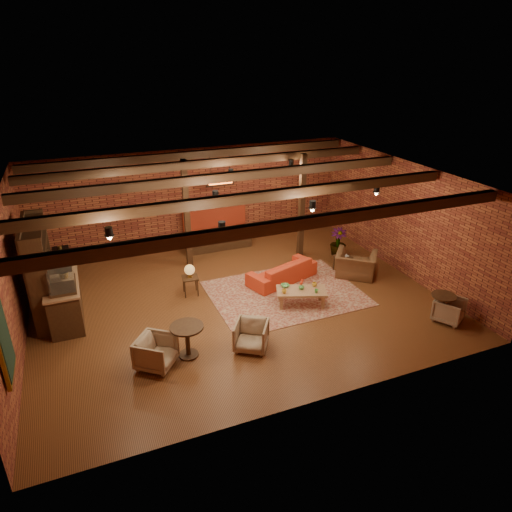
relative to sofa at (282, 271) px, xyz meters
name	(u,v)px	position (x,y,z in m)	size (l,w,h in m)	color
floor	(238,301)	(-1.54, -0.63, -0.30)	(10.00, 10.00, 0.00)	#412410
ceiling	(236,180)	(-1.54, -0.63, 2.90)	(10.00, 8.00, 0.02)	black
wall_back	(194,199)	(-1.54, 3.37, 1.30)	(10.00, 0.02, 3.20)	maroon
wall_front	(317,330)	(-1.54, -4.63, 1.30)	(10.00, 0.02, 3.20)	maroon
wall_left	(10,280)	(-6.54, -0.63, 1.30)	(0.02, 8.00, 3.20)	maroon
wall_right	(404,218)	(3.46, -0.63, 1.30)	(0.02, 8.00, 3.20)	maroon
ceiling_beams	(236,185)	(-1.54, -0.63, 2.78)	(9.80, 6.40, 0.22)	black
ceiling_pipe	(216,179)	(-1.54, 0.97, 2.55)	(0.12, 0.12, 9.60)	black
post_left	(187,215)	(-2.14, 1.97, 1.30)	(0.16, 0.16, 3.20)	black
post_right	(302,207)	(1.26, 1.37, 1.30)	(0.16, 0.16, 3.20)	black
service_counter	(63,285)	(-5.64, 0.37, 0.50)	(0.80, 2.50, 1.60)	black
plant_counter	(64,265)	(-5.54, 0.57, 0.92)	(0.35, 0.39, 0.30)	#337F33
shelving_hutch	(41,271)	(-6.04, 0.47, 0.90)	(0.52, 2.00, 2.40)	black
chalkboard_menu	(3,339)	(-6.47, -2.93, 1.30)	(0.08, 0.96, 1.46)	black
banquette	(218,233)	(-0.94, 2.92, 0.20)	(2.10, 0.70, 1.00)	maroon
service_sign	(220,181)	(-0.94, 2.47, 2.05)	(0.86, 0.06, 0.30)	#FF5E19
ceiling_spotlights	(236,195)	(-1.54, -0.63, 2.56)	(6.40, 4.40, 0.28)	black
rug	(285,293)	(-0.23, -0.71, -0.29)	(3.89, 2.97, 0.01)	maroon
sofa	(282,271)	(0.00, 0.00, 0.00)	(2.04, 0.80, 0.60)	red
coffee_table	(301,292)	(-0.13, -1.39, 0.08)	(1.38, 1.02, 0.68)	#8B5B41
side_table_lamp	(190,272)	(-2.57, 0.20, 0.35)	(0.45, 0.45, 0.86)	black
round_table_left	(187,336)	(-3.30, -2.38, 0.20)	(0.70, 0.70, 0.73)	black
armchair_a	(156,351)	(-3.98, -2.48, 0.07)	(0.72, 0.67, 0.74)	#B6AD8D
armchair_b	(251,334)	(-1.97, -2.64, 0.05)	(0.68, 0.64, 0.70)	#B6AD8D
armchair_right	(356,261)	(2.07, -0.53, 0.19)	(1.11, 0.72, 0.97)	brown
side_table_book	(343,257)	(1.88, -0.11, 0.14)	(0.48, 0.48, 0.50)	black
round_table_right	(443,303)	(2.68, -3.27, 0.15)	(0.57, 0.57, 0.67)	black
armchair_far	(449,309)	(2.82, -3.38, 0.03)	(0.63, 0.59, 0.65)	#B6AD8D
plant_tall	(340,215)	(2.36, 0.92, 1.02)	(1.48, 1.48, 2.64)	#4C7F4C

